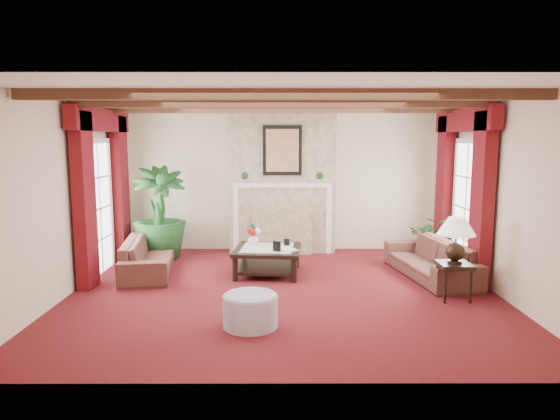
{
  "coord_description": "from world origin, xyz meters",
  "views": [
    {
      "loc": [
        -0.07,
        -6.93,
        2.16
      ],
      "look_at": [
        -0.05,
        0.4,
        1.11
      ],
      "focal_mm": 32.0,
      "sensor_mm": 36.0,
      "label": 1
    }
  ],
  "objects_px": {
    "sofa_right": "(430,253)",
    "side_table": "(454,281)",
    "ottoman": "(250,311)",
    "sofa_left": "(148,251)",
    "potted_palm": "(160,233)",
    "coffee_table": "(268,261)"
  },
  "relations": [
    {
      "from": "sofa_right",
      "to": "side_table",
      "type": "distance_m",
      "value": 1.1
    },
    {
      "from": "sofa_right",
      "to": "ottoman",
      "type": "bearing_deg",
      "value": -61.84
    },
    {
      "from": "sofa_left",
      "to": "ottoman",
      "type": "height_order",
      "value": "sofa_left"
    },
    {
      "from": "ottoman",
      "to": "potted_palm",
      "type": "bearing_deg",
      "value": 118.67
    },
    {
      "from": "potted_palm",
      "to": "ottoman",
      "type": "relative_size",
      "value": 3.01
    },
    {
      "from": "coffee_table",
      "to": "side_table",
      "type": "relative_size",
      "value": 2.06
    },
    {
      "from": "sofa_left",
      "to": "potted_palm",
      "type": "distance_m",
      "value": 0.99
    },
    {
      "from": "potted_palm",
      "to": "sofa_left",
      "type": "bearing_deg",
      "value": -87.86
    },
    {
      "from": "sofa_right",
      "to": "potted_palm",
      "type": "distance_m",
      "value": 4.71
    },
    {
      "from": "coffee_table",
      "to": "ottoman",
      "type": "relative_size",
      "value": 1.63
    },
    {
      "from": "potted_palm",
      "to": "ottoman",
      "type": "xyz_separation_m",
      "value": [
        1.83,
        -3.34,
        -0.29
      ]
    },
    {
      "from": "side_table",
      "to": "ottoman",
      "type": "xyz_separation_m",
      "value": [
        -2.7,
        -0.99,
        -0.07
      ]
    },
    {
      "from": "sofa_right",
      "to": "coffee_table",
      "type": "bearing_deg",
      "value": -103.86
    },
    {
      "from": "ottoman",
      "to": "sofa_left",
      "type": "bearing_deg",
      "value": 127.17
    },
    {
      "from": "potted_palm",
      "to": "ottoman",
      "type": "bearing_deg",
      "value": -61.33
    },
    {
      "from": "sofa_right",
      "to": "potted_palm",
      "type": "height_order",
      "value": "potted_palm"
    },
    {
      "from": "potted_palm",
      "to": "side_table",
      "type": "height_order",
      "value": "potted_palm"
    },
    {
      "from": "ottoman",
      "to": "sofa_right",
      "type": "bearing_deg",
      "value": 37.6
    },
    {
      "from": "potted_palm",
      "to": "ottoman",
      "type": "height_order",
      "value": "potted_palm"
    },
    {
      "from": "ottoman",
      "to": "side_table",
      "type": "bearing_deg",
      "value": 20.19
    },
    {
      "from": "sofa_right",
      "to": "side_table",
      "type": "xyz_separation_m",
      "value": [
        -0.01,
        -1.1,
        -0.13
      ]
    },
    {
      "from": "sofa_right",
      "to": "side_table",
      "type": "height_order",
      "value": "sofa_right"
    }
  ]
}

